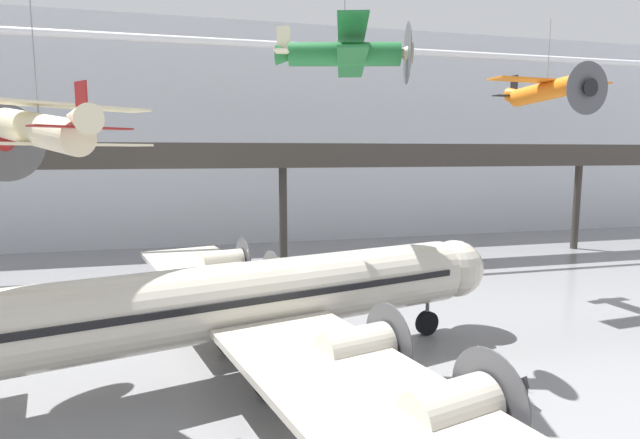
# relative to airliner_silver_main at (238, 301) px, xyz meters

# --- Properties ---
(ground_plane) EXTENTS (260.00, 260.00, 0.00)m
(ground_plane) POSITION_rel_airliner_silver_main_xyz_m (5.67, -3.50, -3.40)
(ground_plane) COLOR gray
(hangar_back_wall) EXTENTS (140.00, 3.00, 23.27)m
(hangar_back_wall) POSITION_rel_airliner_silver_main_xyz_m (5.67, 33.82, 8.24)
(hangar_back_wall) COLOR silver
(hangar_back_wall) RESTS_ON ground
(mezzanine_walkway) EXTENTS (110.00, 3.20, 10.55)m
(mezzanine_walkway) POSITION_rel_airliner_silver_main_xyz_m (5.67, 20.45, 5.48)
(mezzanine_walkway) COLOR #38332D
(mezzanine_walkway) RESTS_ON ground
(ceiling_truss_beam) EXTENTS (120.00, 0.60, 0.60)m
(ceiling_truss_beam) POSITION_rel_airliner_silver_main_xyz_m (5.67, 20.01, 14.99)
(ceiling_truss_beam) COLOR silver
(airliner_silver_main) EXTENTS (27.94, 32.31, 9.54)m
(airliner_silver_main) POSITION_rel_airliner_silver_main_xyz_m (0.00, 0.00, 0.00)
(airliner_silver_main) COLOR beige
(airliner_silver_main) RESTS_ON ground
(suspended_plane_green_biplane) EXTENTS (6.55, 7.77, 5.17)m
(suspended_plane_green_biplane) POSITION_rel_airliner_silver_main_xyz_m (5.23, 1.52, 10.92)
(suspended_plane_green_biplane) COLOR #1E6B33
(suspended_plane_orange_highwing) EXTENTS (8.65, 7.06, 6.12)m
(suspended_plane_orange_highwing) POSITION_rel_airliner_silver_main_xyz_m (20.30, 6.93, 10.35)
(suspended_plane_orange_highwing) COLOR orange
(suspended_plane_cream_biplane) EXTENTS (8.30, 7.76, 9.44)m
(suspended_plane_cream_biplane) POSITION_rel_airliner_silver_main_xyz_m (-7.35, 0.03, 7.28)
(suspended_plane_cream_biplane) COLOR beige
(stanchion_barrier) EXTENTS (0.36, 0.36, 1.08)m
(stanchion_barrier) POSITION_rel_airliner_silver_main_xyz_m (10.64, -1.85, -3.07)
(stanchion_barrier) COLOR #B2B5BA
(stanchion_barrier) RESTS_ON ground
(info_sign_pedestal) EXTENTS (0.23, 0.77, 1.24)m
(info_sign_pedestal) POSITION_rel_airliner_silver_main_xyz_m (10.53, -5.32, -2.94)
(info_sign_pedestal) COLOR #4C4C51
(info_sign_pedestal) RESTS_ON ground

